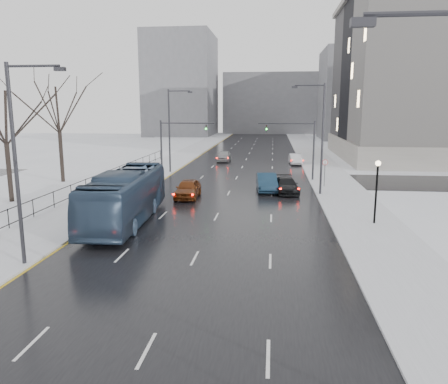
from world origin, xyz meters
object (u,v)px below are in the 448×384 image
(tree_park_d, at_px, (12,203))
(sedan_right_near, at_px, (267,182))
(sedan_right_far, at_px, (286,185))
(tree_park_e, at_px, (63,183))
(sedan_center_near, at_px, (188,189))
(no_uturn_sign, at_px, (325,165))
(streetlight_l_near, at_px, (19,156))
(lamppost_r_mid, at_px, (377,183))
(mast_signal_right, at_px, (304,143))
(sedan_center_far, at_px, (224,156))
(mast_signal_left, at_px, (171,142))
(bus, at_px, (126,196))
(sedan_right_distant, at_px, (295,159))
(streetlight_r_mid, at_px, (320,134))
(streetlight_l_far, at_px, (171,127))

(tree_park_d, bearing_deg, sedan_right_near, 19.13)
(tree_park_d, bearing_deg, sedan_right_far, 16.25)
(tree_park_e, relative_size, sedan_center_near, 2.81)
(no_uturn_sign, bearing_deg, streetlight_l_near, -125.89)
(streetlight_l_near, distance_m, lamppost_r_mid, 21.78)
(tree_park_e, relative_size, mast_signal_right, 2.08)
(streetlight_l_near, xyz_separation_m, mast_signal_right, (15.49, 28.00, -1.51))
(sedan_center_near, relative_size, sedan_center_far, 1.03)
(mast_signal_left, height_order, no_uturn_sign, mast_signal_left)
(mast_signal_right, height_order, no_uturn_sign, mast_signal_right)
(tree_park_e, bearing_deg, bus, -51.15)
(lamppost_r_mid, xyz_separation_m, sedan_center_far, (-14.11, 34.08, -2.11))
(sedan_center_near, relative_size, sedan_right_distant, 1.10)
(sedan_center_far, bearing_deg, bus, -94.50)
(streetlight_r_mid, xyz_separation_m, mast_signal_right, (-0.84, 8.00, -1.51))
(streetlight_l_far, relative_size, sedan_center_near, 2.08)
(tree_park_e, relative_size, streetlight_r_mid, 1.35)
(mast_signal_left, relative_size, sedan_right_near, 1.25)
(mast_signal_right, height_order, bus, mast_signal_right)
(sedan_center_near, xyz_separation_m, sedan_right_distant, (10.57, 24.48, -0.10))
(lamppost_r_mid, bearing_deg, mast_signal_left, 135.52)
(streetlight_r_mid, bearing_deg, mast_signal_left, 152.69)
(mast_signal_left, xyz_separation_m, sedan_center_far, (4.21, 16.09, -3.27))
(no_uturn_sign, bearing_deg, bus, -135.42)
(bus, bearing_deg, lamppost_r_mid, 0.16)
(lamppost_r_mid, height_order, sedan_center_near, lamppost_r_mid)
(streetlight_r_mid, distance_m, sedan_center_far, 27.02)
(tree_park_d, height_order, no_uturn_sign, tree_park_d)
(no_uturn_sign, height_order, sedan_center_near, no_uturn_sign)
(mast_signal_right, xyz_separation_m, mast_signal_left, (-14.65, 0.00, 0.00))
(tree_park_e, distance_m, streetlight_r_mid, 27.25)
(streetlight_l_near, bearing_deg, tree_park_e, 112.69)
(streetlight_l_near, distance_m, no_uturn_sign, 29.81)
(lamppost_r_mid, xyz_separation_m, sedan_right_near, (-7.50, 11.39, -2.05))
(streetlight_r_mid, xyz_separation_m, sedan_right_near, (-4.67, 1.39, -4.72))
(lamppost_r_mid, height_order, sedan_right_far, lamppost_r_mid)
(tree_park_d, height_order, streetlight_l_near, streetlight_l_near)
(streetlight_r_mid, height_order, streetlight_l_near, same)
(streetlight_l_near, bearing_deg, bus, 76.83)
(tree_park_e, distance_m, sedan_right_distant, 31.12)
(streetlight_r_mid, relative_size, sedan_center_near, 2.08)
(tree_park_e, bearing_deg, sedan_right_far, -7.88)
(streetlight_l_far, relative_size, sedan_right_near, 1.93)
(lamppost_r_mid, relative_size, bus, 0.33)
(streetlight_r_mid, distance_m, sedan_center_near, 12.73)
(lamppost_r_mid, bearing_deg, bus, -176.47)
(sedan_center_far, relative_size, sedan_right_distant, 1.06)
(lamppost_r_mid, relative_size, sedan_center_near, 0.89)
(sedan_right_near, bearing_deg, lamppost_r_mid, -61.67)
(tree_park_e, relative_size, no_uturn_sign, 5.00)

